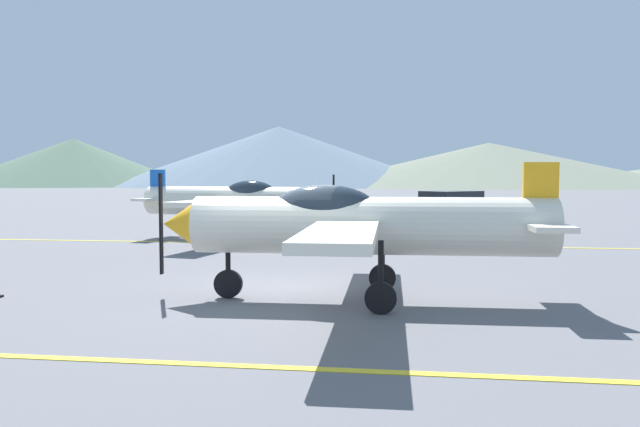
{
  "coord_description": "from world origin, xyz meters",
  "views": [
    {
      "loc": [
        2.5,
        -11.42,
        2.25
      ],
      "look_at": [
        0.1,
        6.0,
        1.2
      ],
      "focal_mm": 35.07,
      "sensor_mm": 36.0,
      "label": 1
    }
  ],
  "objects": [
    {
      "name": "airplane_mid",
      "position": [
        -3.47,
        10.06,
        1.41
      ],
      "size": [
        7.3,
        8.33,
        2.5
      ],
      "color": "silver",
      "rests_on": "ground_plane"
    },
    {
      "name": "car_sedan",
      "position": [
        4.35,
        15.79,
        0.84
      ],
      "size": [
        4.35,
        4.27,
        1.62
      ],
      "color": "black",
      "rests_on": "ground_plane"
    },
    {
      "name": "hill_centerleft",
      "position": [
        -27.0,
        132.41,
        6.92
      ],
      "size": [
        78.04,
        78.04,
        13.84
      ],
      "primitive_type": "cone",
      "color": "slate",
      "rests_on": "ground_plane"
    },
    {
      "name": "airplane_near",
      "position": [
        1.61,
        -0.26,
        1.41
      ],
      "size": [
        7.2,
        8.31,
        2.5
      ],
      "color": "silver",
      "rests_on": "ground_plane"
    },
    {
      "name": "hill_centerright",
      "position": [
        21.01,
        134.16,
        4.9
      ],
      "size": [
        84.66,
        84.66,
        9.79
      ],
      "primitive_type": "cone",
      "color": "slate",
      "rests_on": "ground_plane"
    },
    {
      "name": "apron_line_far",
      "position": [
        0.0,
        8.92,
        0.01
      ],
      "size": [
        80.0,
        0.16,
        0.01
      ],
      "primitive_type": "cube",
      "color": "yellow",
      "rests_on": "ground_plane"
    },
    {
      "name": "hill_left",
      "position": [
        -73.91,
        124.43,
        5.47
      ],
      "size": [
        54.93,
        54.93,
        10.94
      ],
      "primitive_type": "cone",
      "color": "#4C6651",
      "rests_on": "ground_plane"
    },
    {
      "name": "ground_plane",
      "position": [
        0.0,
        0.0,
        0.0
      ],
      "size": [
        400.0,
        400.0,
        0.0
      ],
      "primitive_type": "plane",
      "color": "slate"
    },
    {
      "name": "apron_line_near",
      "position": [
        0.0,
        -4.34,
        0.01
      ],
      "size": [
        80.0,
        0.16,
        0.01
      ],
      "primitive_type": "cube",
      "color": "yellow",
      "rests_on": "ground_plane"
    }
  ]
}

